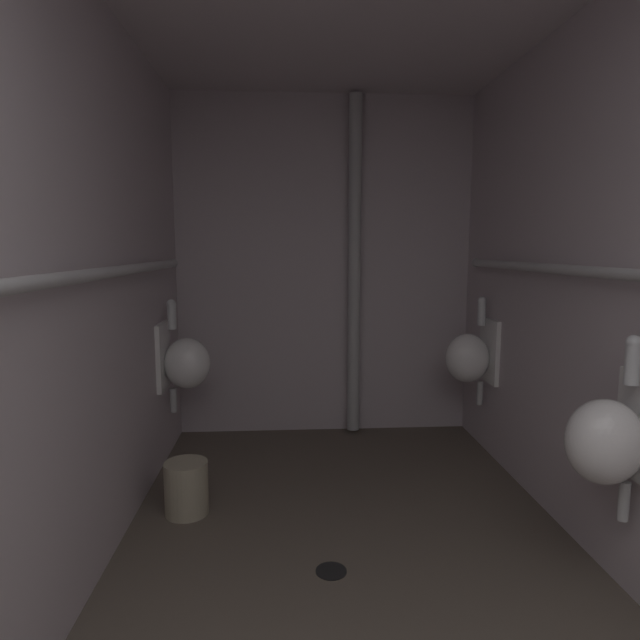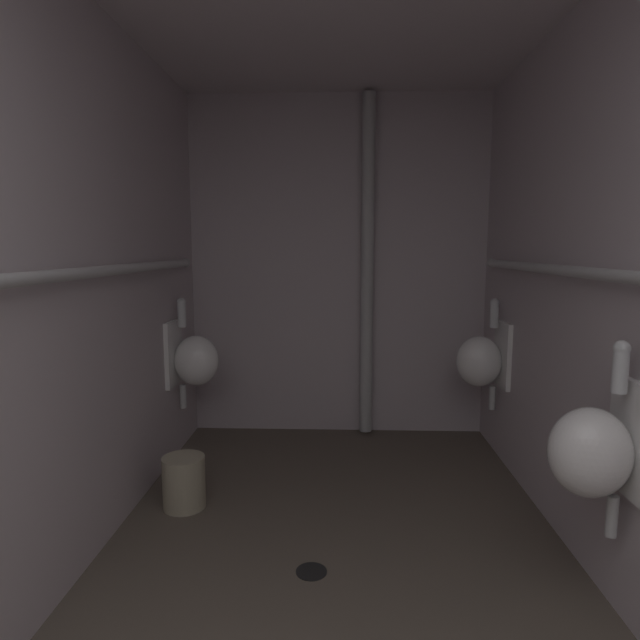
{
  "view_description": "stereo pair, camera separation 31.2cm",
  "coord_description": "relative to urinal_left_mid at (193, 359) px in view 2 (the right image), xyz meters",
  "views": [
    {
      "loc": [
        -0.3,
        0.14,
        1.44
      ],
      "look_at": [
        -0.1,
        3.23,
        1.02
      ],
      "focal_mm": 30.12,
      "sensor_mm": 36.0,
      "label": 1
    },
    {
      "loc": [
        0.02,
        0.14,
        1.44
      ],
      "look_at": [
        -0.1,
        3.23,
        1.02
      ],
      "focal_mm": 30.12,
      "sensor_mm": 36.0,
      "label": 2
    }
  ],
  "objects": [
    {
      "name": "wall_back",
      "position": [
        0.97,
        0.62,
        0.59
      ],
      "size": [
        2.36,
        0.06,
        2.56
      ],
      "primitive_type": "cube",
      "color": "#C0B2B8",
      "rests_on": "ground"
    },
    {
      "name": "urinal_right_far",
      "position": [
        1.94,
        0.04,
        0.0
      ],
      "size": [
        0.32,
        0.3,
        0.76
      ],
      "color": "white"
    },
    {
      "name": "wall_left",
      "position": [
        -0.18,
        -1.53,
        0.59
      ],
      "size": [
        0.06,
        4.36,
        2.56
      ],
      "primitive_type": "cube",
      "color": "#C0B2B8",
      "rests_on": "ground"
    },
    {
      "name": "floor_drain",
      "position": [
        0.87,
        -1.3,
        -0.68
      ],
      "size": [
        0.14,
        0.14,
        0.01
      ],
      "primitive_type": "cylinder",
      "color": "black",
      "rests_on": "ground"
    },
    {
      "name": "floor",
      "position": [
        0.97,
        -1.53,
        -0.73
      ],
      "size": [
        2.36,
        4.36,
        0.08
      ],
      "primitive_type": "cube",
      "color": "brown",
      "rests_on": "ground"
    },
    {
      "name": "urinal_left_mid",
      "position": [
        0.0,
        0.0,
        0.0
      ],
      "size": [
        0.32,
        0.3,
        0.76
      ],
      "color": "white"
    },
    {
      "name": "supply_pipe_right",
      "position": [
        2.03,
        -1.53,
        0.64
      ],
      "size": [
        0.06,
        3.61,
        0.06
      ],
      "color": "#B2B2B2"
    },
    {
      "name": "supply_pipe_left",
      "position": [
        -0.09,
        -1.57,
        0.64
      ],
      "size": [
        0.06,
        3.59,
        0.06
      ],
      "color": "#B2B2B2"
    },
    {
      "name": "standpipe_back_wall",
      "position": [
        1.19,
        0.51,
        0.59
      ],
      "size": [
        0.09,
        0.09,
        2.51
      ],
      "primitive_type": "cylinder",
      "color": "#B2B2B2",
      "rests_on": "ground"
    },
    {
      "name": "waste_bin",
      "position": [
        0.13,
        -0.72,
        -0.54
      ],
      "size": [
        0.23,
        0.23,
        0.29
      ],
      "primitive_type": "cylinder",
      "color": "#9E937A",
      "rests_on": "ground"
    },
    {
      "name": "urinal_right_mid",
      "position": [
        1.94,
        -1.56,
        0.0
      ],
      "size": [
        0.32,
        0.3,
        0.76
      ],
      "color": "white"
    }
  ]
}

